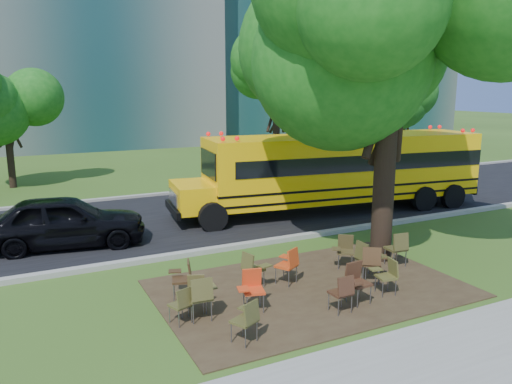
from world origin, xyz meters
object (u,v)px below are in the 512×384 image
chair_10 (253,266)px  chair_14 (345,248)px  chair_6 (387,273)px  chair_11 (289,262)px  main_tree (393,21)px  chair_1 (202,294)px  chair_4 (343,290)px  chair_9 (195,290)px  chair_7 (372,260)px  black_car (64,221)px  chair_8 (184,276)px  chair_5 (356,279)px  chair_13 (398,246)px  chair_2 (247,317)px  chair_0 (183,301)px  school_bus (342,167)px  chair_12 (367,256)px  chair_3 (252,286)px

chair_10 → chair_14: size_ratio=1.02×
chair_6 → chair_10: (-2.57, 1.65, 0.03)m
chair_6 → chair_11: (-1.70, 1.48, 0.05)m
main_tree → chair_1: size_ratio=10.34×
chair_4 → chair_9: size_ratio=1.10×
chair_6 → chair_7: 0.70m
chair_4 → chair_7: bearing=31.6°
black_car → chair_9: bearing=-152.1°
main_tree → chair_8: main_tree is taller
chair_5 → chair_13: (2.36, 1.33, 0.03)m
chair_11 → chair_2: bearing=-164.0°
chair_0 → chair_10: 2.26m
school_bus → chair_12: bearing=-114.0°
black_car → chair_0: bearing=-156.9°
chair_0 → chair_3: bearing=-20.7°
chair_6 → chair_14: bearing=5.0°
chair_5 → chair_13: size_ratio=0.96×
school_bus → chair_13: 6.35m
school_bus → chair_4: school_bus is taller
chair_4 → chair_8: bearing=139.8°
chair_0 → main_tree: bearing=-7.2°
chair_6 → chair_9: chair_6 is taller
chair_6 → chair_7: size_ratio=0.90×
school_bus → chair_10: (-6.38, -5.37, -1.12)m
chair_12 → chair_11: bearing=-105.1°
chair_2 → black_car: size_ratio=0.19×
chair_2 → chair_9: chair_2 is taller
chair_1 → chair_12: 4.38m
chair_4 → chair_12: (1.64, 1.30, 0.06)m
chair_3 → chair_12: bearing=-159.6°
school_bus → chair_8: school_bus is taller
main_tree → black_car: 10.56m
chair_12 → chair_14: bearing=-179.4°
chair_6 → chair_8: 4.55m
chair_4 → chair_11: size_ratio=0.93×
chair_11 → chair_12: size_ratio=0.96×
chair_7 → chair_13: chair_13 is taller
chair_13 → chair_12: bearing=-161.7°
chair_4 → chair_2: bearing=-175.3°
main_tree → black_car: size_ratio=2.15×
chair_4 → chair_12: bearing=37.0°
main_tree → chair_5: size_ratio=10.68×
chair_0 → chair_8: chair_8 is taller
chair_10 → main_tree: bearing=80.4°
main_tree → black_car: bearing=146.6°
chair_7 → chair_8: chair_7 is taller
chair_13 → chair_6: bearing=-133.9°
chair_1 → chair_12: chair_12 is taller
chair_8 → chair_10: same height
chair_7 → chair_10: 2.87m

